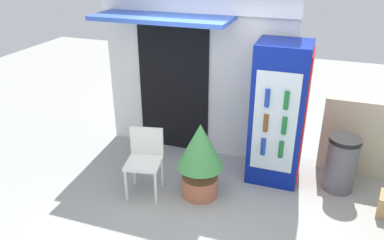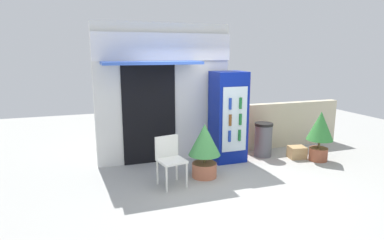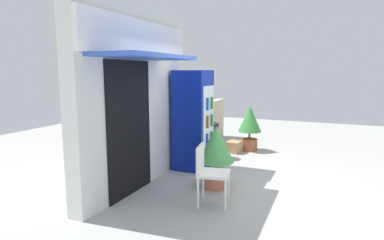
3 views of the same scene
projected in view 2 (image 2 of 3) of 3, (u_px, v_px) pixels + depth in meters
name	position (u px, v px, depth m)	size (l,w,h in m)	color
ground	(219.00, 183.00, 5.96)	(16.00, 16.00, 0.00)	#A3A39E
storefront_building	(163.00, 91.00, 6.99)	(2.96, 1.03, 3.00)	silver
drink_cooler	(228.00, 117.00, 7.08)	(0.72, 0.70, 1.99)	navy
plastic_chair	(170.00, 157.00, 5.82)	(0.53, 0.53, 0.90)	white
potted_plant_near_shop	(205.00, 146.00, 6.16)	(0.62, 0.62, 1.06)	#BC6B4C
potted_plant_curbside	(320.00, 131.00, 7.10)	(0.58, 0.58, 1.12)	#995138
trash_bin	(263.00, 139.00, 7.47)	(0.42, 0.42, 0.79)	#595960
stone_boundary_wall	(289.00, 124.00, 8.31)	(2.80, 0.21, 1.14)	beige
cardboard_box	(297.00, 152.00, 7.37)	(0.37, 0.31, 0.27)	tan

